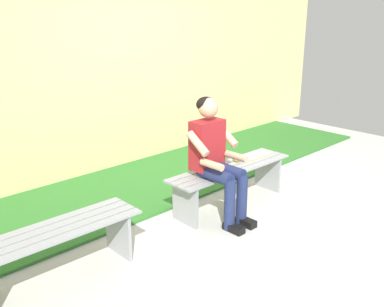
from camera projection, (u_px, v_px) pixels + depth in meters
The scene contains 8 objects.
ground_plane at pixel (238, 282), 3.52m from camera, with size 10.00×7.00×0.04m, color #B2B2AD.
grass_strip at pixel (91, 198), 5.01m from camera, with size 9.00×1.67×0.03m, color #2D6B28.
brick_wall at pixel (87, 71), 5.50m from camera, with size 9.50×0.24×2.66m, color #D1C684.
bench_near at pixel (230, 176), 4.78m from camera, with size 1.58×0.42×0.45m.
bench_far at pixel (54, 244), 3.42m from camera, with size 1.43×0.41×0.45m.
person_seated at pixel (216, 155), 4.37m from camera, with size 0.50×0.69×1.25m.
apple at pixel (237, 158), 4.89m from camera, with size 0.09×0.09×0.09m, color gold.
book_open at pixel (257, 155), 5.09m from camera, with size 0.41×0.16×0.02m.
Camera 1 is at (3.40, 2.93, 2.06)m, focal length 41.14 mm.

